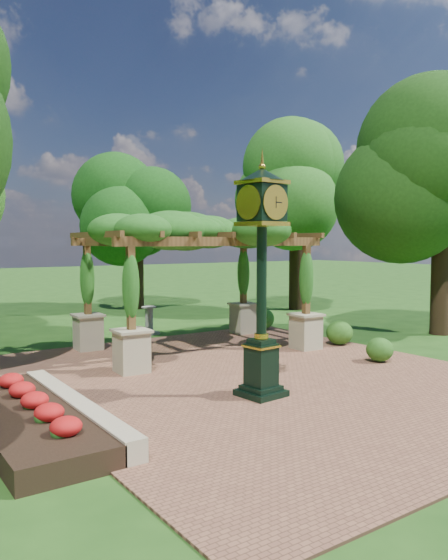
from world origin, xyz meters
TOP-DOWN VIEW (x-y plane):
  - ground at (0.00, 0.00)m, footprint 120.00×120.00m
  - brick_plaza at (0.00, 1.00)m, footprint 10.00×12.00m
  - border_wall at (-4.60, 0.50)m, footprint 0.35×5.00m
  - flower_bed at (-5.50, 0.50)m, footprint 1.50×5.00m
  - pedestal_clock at (-1.01, -0.28)m, footprint 1.01×1.01m
  - pergola at (0.50, 4.58)m, footprint 6.49×4.26m
  - sundial at (0.61, 7.89)m, footprint 0.60×0.60m
  - shrub_front at (3.52, 0.44)m, footprint 0.93×0.93m
  - shrub_mid at (4.42, 2.70)m, footprint 0.84×0.84m
  - shrub_back at (4.33, 6.32)m, footprint 1.06×1.06m
  - tree_north at (3.45, 14.67)m, footprint 3.84×3.84m
  - tree_east_far at (9.46, 10.21)m, footprint 4.24×4.24m
  - tree_east_near at (8.80, 2.21)m, footprint 4.75×4.75m

SIDE VIEW (x-z plane):
  - ground at x=0.00m, z-range 0.00..0.00m
  - brick_plaza at x=0.00m, z-range 0.00..0.04m
  - flower_bed at x=-5.50m, z-range 0.00..0.36m
  - border_wall at x=-4.60m, z-range 0.00..0.40m
  - shrub_front at x=3.52m, z-range 0.04..0.67m
  - shrub_mid at x=4.42m, z-range 0.04..0.77m
  - sundial at x=0.61m, z-range -0.06..0.90m
  - shrub_back at x=4.33m, z-range 0.04..0.81m
  - pedestal_clock at x=-1.01m, z-range 0.46..5.13m
  - pergola at x=0.50m, z-range 1.27..5.24m
  - tree_north at x=3.45m, z-range 1.19..7.59m
  - tree_east_near at x=8.80m, z-range 1.49..9.40m
  - tree_east_far at x=9.46m, z-range 1.58..10.06m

